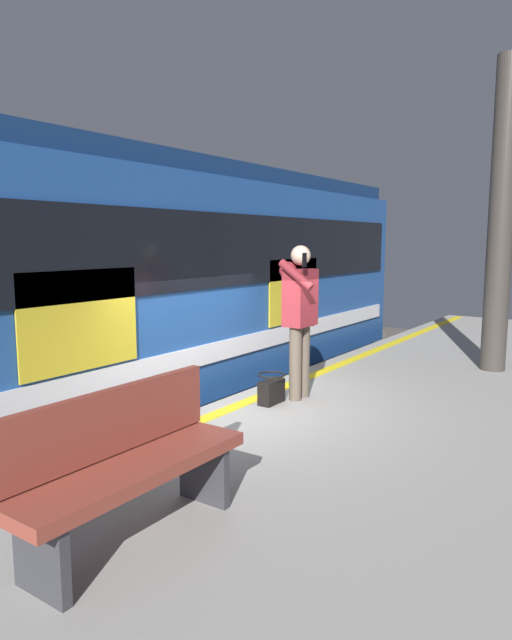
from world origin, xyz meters
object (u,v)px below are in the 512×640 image
Objects in this scene: handbag at (271,390)px; station_column at (501,218)px; bench at (126,460)px; train_carriage at (125,278)px; passenger at (300,309)px.

station_column is at bearing 152.50° from handbag.
station_column is at bearing 172.52° from bench.
train_carriage is 4.60m from bench.
train_carriage is 2.66m from passenger.
handbag is (0.36, -0.14, -0.86)m from passenger.
bench reaches higher than handbag.
station_column reaches higher than passenger.
handbag is (0.20, 2.51, -1.13)m from train_carriage.
train_carriage is 5.13m from station_column.
passenger is 0.41× the size of station_column.
handbag is 0.21× the size of bench.
bench is (3.06, 3.35, -0.79)m from train_carriage.
station_column is at bearing 151.68° from passenger.
bench is (3.21, 0.70, -0.53)m from passenger.
train_carriage reaches higher than bench.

